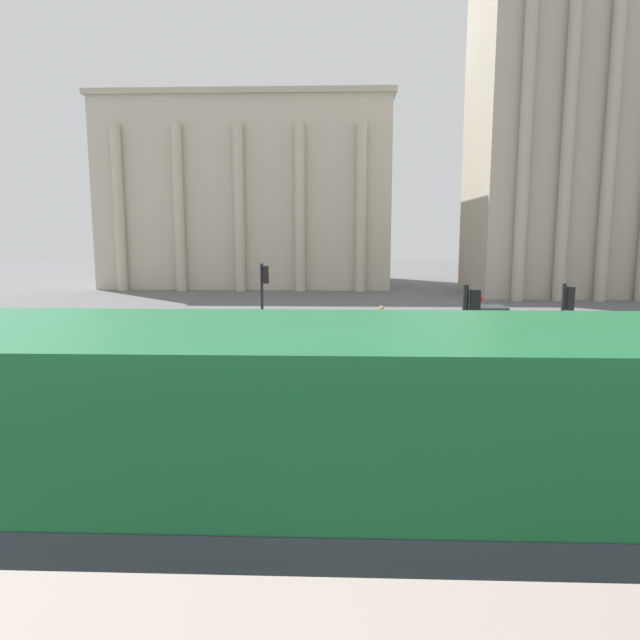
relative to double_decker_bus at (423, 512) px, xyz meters
name	(u,v)px	position (x,y,z in m)	size (l,w,h in m)	color
double_decker_bus	(423,512)	(0.00, 0.00, 0.00)	(10.60, 2.76, 4.15)	black
plaza_building_left	(253,197)	(-9.75, 53.55, 6.42)	(27.27, 17.18, 17.47)	beige
plaza_building_right	(619,134)	(21.88, 43.97, 10.83)	(23.71, 11.56, 26.34)	#B2A893
traffic_light_near	(467,351)	(1.82, 6.45, 0.28)	(0.42, 0.24, 3.99)	black
traffic_light_mid	(565,324)	(5.93, 11.91, 0.02)	(0.42, 0.24, 3.56)	black
traffic_light_far	(264,297)	(-3.94, 17.58, 0.19)	(0.42, 0.24, 3.85)	black
car_silver	(489,319)	(6.83, 24.03, -1.62)	(4.20, 1.93, 1.35)	black
pedestrian_yellow	(381,321)	(1.09, 21.12, -1.33)	(0.32, 0.32, 1.72)	#282B33
pedestrian_black	(403,349)	(1.36, 14.22, -1.26)	(0.32, 0.32, 1.83)	#282B33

